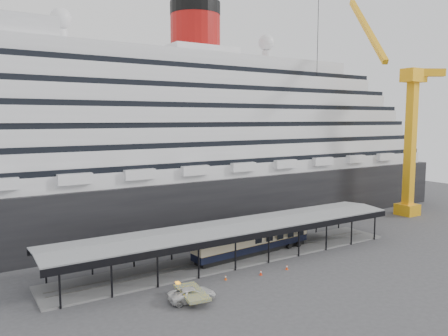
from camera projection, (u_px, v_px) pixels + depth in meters
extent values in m
plane|color=#3D3D40|center=(256.00, 268.00, 60.95)|extent=(200.00, 200.00, 0.00)
cube|color=black|center=(161.00, 198.00, 87.29)|extent=(130.00, 30.00, 10.00)
cylinder|color=#A30F0D|center=(195.00, 36.00, 87.88)|extent=(10.00, 10.00, 9.00)
cylinder|color=black|center=(195.00, 9.00, 87.29)|extent=(10.10, 10.10, 2.50)
sphere|color=silver|center=(61.00, 19.00, 74.08)|extent=(3.60, 3.60, 3.60)
sphere|color=silver|center=(266.00, 43.00, 97.38)|extent=(3.60, 3.60, 3.60)
cube|color=slate|center=(236.00, 258.00, 65.14)|extent=(56.00, 8.00, 0.24)
cube|color=slate|center=(239.00, 258.00, 64.52)|extent=(54.00, 0.08, 0.10)
cube|color=slate|center=(234.00, 256.00, 65.73)|extent=(54.00, 0.08, 0.10)
cube|color=black|center=(254.00, 236.00, 60.87)|extent=(56.00, 0.18, 0.90)
cube|color=black|center=(220.00, 223.00, 68.44)|extent=(56.00, 0.18, 0.90)
cube|color=slate|center=(236.00, 225.00, 64.57)|extent=(56.00, 9.00, 0.24)
cube|color=#F8AB16|center=(407.00, 209.00, 94.64)|extent=(4.00, 4.00, 2.40)
cube|color=#F8AB16|center=(410.00, 144.00, 93.04)|extent=(1.80, 1.80, 26.00)
cube|color=#F8AB16|center=(414.00, 76.00, 91.42)|extent=(5.00, 3.20, 2.80)
cube|color=#F8AB16|center=(367.00, 29.00, 89.97)|extent=(11.42, 18.78, 16.80)
cube|color=#F8AB16|center=(430.00, 73.00, 91.49)|extent=(6.00, 4.39, 1.60)
cylinder|color=black|center=(316.00, 105.00, 91.34)|extent=(0.12, 0.12, 47.21)
imported|color=silver|center=(192.00, 294.00, 50.04)|extent=(5.79, 3.24, 1.53)
cube|color=black|center=(253.00, 252.00, 66.73)|extent=(20.18, 3.99, 0.67)
cube|color=black|center=(253.00, 246.00, 66.64)|extent=(21.16, 4.45, 1.05)
cube|color=beige|center=(253.00, 239.00, 66.51)|extent=(21.17, 4.49, 1.24)
cube|color=black|center=(253.00, 234.00, 66.42)|extent=(21.16, 4.45, 0.38)
cube|color=#D2480B|center=(226.00, 280.00, 56.57)|extent=(0.42, 0.42, 0.03)
cone|color=#D2480B|center=(226.00, 277.00, 56.54)|extent=(0.35, 0.35, 0.66)
cylinder|color=white|center=(226.00, 277.00, 56.53)|extent=(0.21, 0.21, 0.13)
cube|color=red|center=(261.00, 275.00, 58.30)|extent=(0.44, 0.44, 0.03)
cone|color=red|center=(261.00, 272.00, 58.26)|extent=(0.37, 0.37, 0.72)
cylinder|color=white|center=(261.00, 272.00, 58.26)|extent=(0.23, 0.23, 0.14)
cube|color=#EA3D0D|center=(287.00, 269.00, 60.42)|extent=(0.47, 0.47, 0.03)
cone|color=#EA3D0D|center=(287.00, 267.00, 60.38)|extent=(0.40, 0.40, 0.71)
cylinder|color=white|center=(287.00, 266.00, 60.37)|extent=(0.23, 0.23, 0.14)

